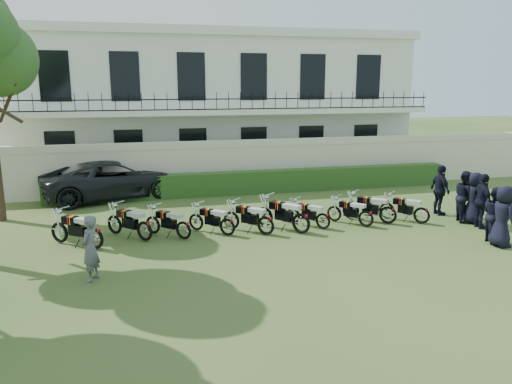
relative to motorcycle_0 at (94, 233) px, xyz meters
The scene contains 22 objects.
ground 5.62m from the motorcycle_0, ahead, with size 100.00×100.00×0.00m, color #2F4A1D.
perimeter_wall 9.08m from the motorcycle_0, 52.33° to the left, with size 30.00×0.35×2.30m.
hedge 9.13m from the motorcycle_0, 44.27° to the left, with size 18.00×0.60×1.00m, color #1E4117.
building 14.60m from the motorcycle_0, 67.14° to the left, with size 20.40×9.60×7.40m.
motorcycle_0 is the anchor object (origin of this frame).
motorcycle_1 1.51m from the motorcycle_0, 16.99° to the left, with size 1.42×1.50×1.07m.
motorcycle_2 2.65m from the motorcycle_0, ahead, with size 1.38×1.32×0.99m.
motorcycle_3 4.05m from the motorcycle_0, ahead, with size 1.37×1.28×0.98m.
motorcycle_4 5.25m from the motorcycle_0, ahead, with size 1.45×1.39×1.04m.
motorcycle_5 6.40m from the motorcycle_0, ahead, with size 1.45×1.67×1.15m.
motorcycle_6 7.28m from the motorcycle_0, ahead, with size 1.17×1.37×0.94m.
motorcycle_7 8.80m from the motorcycle_0, ahead, with size 1.21×1.38×0.95m.
motorcycle_8 9.70m from the motorcycle_0, ahead, with size 1.51×1.38×1.06m.
motorcycle_9 10.85m from the motorcycle_0, ahead, with size 1.28×1.40×0.99m.
suv 6.91m from the motorcycle_0, 87.14° to the left, with size 2.68×5.82×1.62m, color black.
inspector 2.44m from the motorcycle_0, 88.19° to the right, with size 0.61×0.40×1.67m, color slate.
officer_0 12.10m from the motorcycle_0, 12.30° to the right, with size 0.91×0.59×1.85m, color black.
officer_1 12.09m from the motorcycle_0, 10.34° to the right, with size 0.84×0.66×1.73m, color black.
officer_2 12.54m from the motorcycle_0, ahead, with size 1.10×0.46×1.87m, color black.
officer_3 12.65m from the motorcycle_0, ahead, with size 0.88×0.58×1.81m, color black.
officer_4 12.51m from the motorcycle_0, ahead, with size 0.88×0.69×1.81m, color black.
officer_5 12.24m from the motorcycle_0, ahead, with size 1.10×0.46×1.87m, color black.
Camera 1 is at (-4.29, -13.90, 4.81)m, focal length 35.00 mm.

